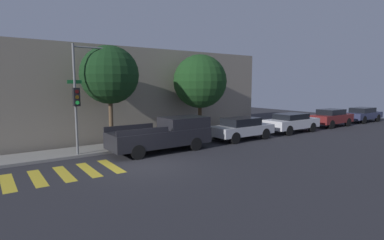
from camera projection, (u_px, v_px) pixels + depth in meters
ground_plane at (144, 166)px, 13.55m from camera, size 60.00×60.00×0.00m
sidewalk at (110, 148)px, 17.04m from camera, size 26.00×2.24×0.14m
building_row at (85, 94)px, 20.35m from camera, size 26.00×6.00×6.03m
crosswalk at (64, 174)px, 12.33m from camera, size 4.44×2.60×0.00m
traffic_light_pole at (84, 86)px, 14.94m from camera, size 2.28×0.56×5.65m
pickup_truck at (165, 134)px, 16.48m from camera, size 5.63×1.97×1.82m
sedan_near_corner at (242, 128)px, 19.86m from camera, size 4.45×1.83×1.47m
sedan_middle at (292, 122)px, 22.92m from camera, size 4.64×1.86×1.45m
sedan_far_end at (331, 117)px, 26.11m from camera, size 4.31×1.76×1.52m
sedan_tail_of_row at (363, 114)px, 29.35m from camera, size 4.56×1.76×1.42m
tree_near_corner at (110, 75)px, 16.36m from camera, size 3.19×3.19×5.78m
tree_midblock at (200, 82)px, 19.95m from camera, size 3.57×3.57×5.65m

